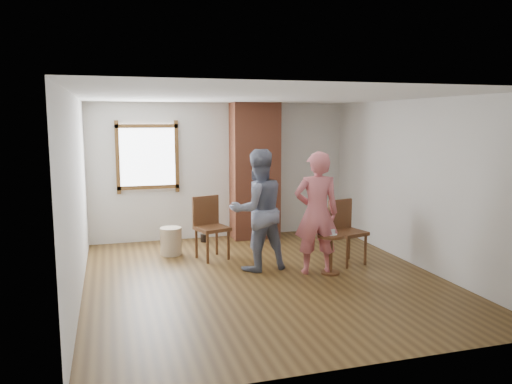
{
  "coord_description": "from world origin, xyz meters",
  "views": [
    {
      "loc": [
        -2.08,
        -6.66,
        2.28
      ],
      "look_at": [
        0.12,
        0.8,
        1.15
      ],
      "focal_mm": 35.0,
      "sensor_mm": 36.0,
      "label": 1
    }
  ],
  "objects_px": {
    "stoneware_crock": "(171,241)",
    "person_pink": "(317,213)",
    "man": "(258,210)",
    "side_table": "(331,247)",
    "dining_chair_left": "(210,224)",
    "dining_chair_right": "(345,228)"
  },
  "relations": [
    {
      "from": "stoneware_crock",
      "to": "person_pink",
      "type": "relative_size",
      "value": 0.26
    },
    {
      "from": "man",
      "to": "side_table",
      "type": "bearing_deg",
      "value": 142.67
    },
    {
      "from": "dining_chair_left",
      "to": "person_pink",
      "type": "height_order",
      "value": "person_pink"
    },
    {
      "from": "dining_chair_left",
      "to": "man",
      "type": "distance_m",
      "value": 1.08
    },
    {
      "from": "stoneware_crock",
      "to": "man",
      "type": "xyz_separation_m",
      "value": [
        1.18,
        -1.21,
        0.69
      ]
    },
    {
      "from": "stoneware_crock",
      "to": "man",
      "type": "distance_m",
      "value": 1.83
    },
    {
      "from": "dining_chair_right",
      "to": "man",
      "type": "bearing_deg",
      "value": 162.63
    },
    {
      "from": "stoneware_crock",
      "to": "dining_chair_left",
      "type": "xyz_separation_m",
      "value": [
        0.6,
        -0.38,
        0.34
      ]
    },
    {
      "from": "stoneware_crock",
      "to": "dining_chair_left",
      "type": "relative_size",
      "value": 0.46
    },
    {
      "from": "side_table",
      "to": "stoneware_crock",
      "type": "bearing_deg",
      "value": 140.91
    },
    {
      "from": "man",
      "to": "dining_chair_right",
      "type": "bearing_deg",
      "value": 169.65
    },
    {
      "from": "dining_chair_left",
      "to": "man",
      "type": "relative_size",
      "value": 0.56
    },
    {
      "from": "side_table",
      "to": "person_pink",
      "type": "distance_m",
      "value": 0.56
    },
    {
      "from": "side_table",
      "to": "person_pink",
      "type": "relative_size",
      "value": 0.33
    },
    {
      "from": "stoneware_crock",
      "to": "side_table",
      "type": "relative_size",
      "value": 0.78
    },
    {
      "from": "stoneware_crock",
      "to": "dining_chair_right",
      "type": "relative_size",
      "value": 0.46
    },
    {
      "from": "side_table",
      "to": "man",
      "type": "height_order",
      "value": "man"
    },
    {
      "from": "man",
      "to": "person_pink",
      "type": "bearing_deg",
      "value": 142.46
    },
    {
      "from": "dining_chair_left",
      "to": "person_pink",
      "type": "distance_m",
      "value": 1.89
    },
    {
      "from": "side_table",
      "to": "person_pink",
      "type": "height_order",
      "value": "person_pink"
    },
    {
      "from": "dining_chair_left",
      "to": "man",
      "type": "height_order",
      "value": "man"
    },
    {
      "from": "stoneware_crock",
      "to": "side_table",
      "type": "distance_m",
      "value": 2.78
    }
  ]
}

